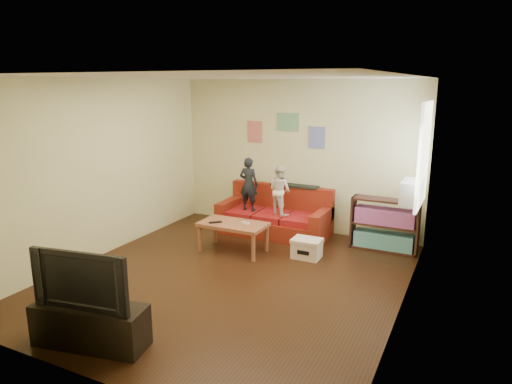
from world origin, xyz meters
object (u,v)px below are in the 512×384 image
at_px(coffee_table, 233,227).
at_px(file_box, 307,248).
at_px(child_b, 280,190).
at_px(sofa, 275,217).
at_px(child_a, 249,184).
at_px(television, 86,277).
at_px(bookshelf, 384,227).
at_px(tv_stand, 91,325).

relative_size(coffee_table, file_box, 2.39).
bearing_deg(child_b, coffee_table, 92.54).
bearing_deg(sofa, child_b, -48.36).
bearing_deg(child_a, file_box, 150.63).
bearing_deg(child_a, coffee_table, 101.44).
bearing_deg(television, child_b, 75.06).
bearing_deg(child_a, television, 91.81).
xyz_separation_m(child_a, bookshelf, (2.36, 0.15, -0.51)).
relative_size(child_b, tv_stand, 0.73).
xyz_separation_m(sofa, bookshelf, (1.91, -0.01, 0.09)).
xyz_separation_m(child_a, child_b, (0.60, 0.00, -0.05)).
distance_m(sofa, television, 4.18).
relative_size(sofa, file_box, 4.40).
height_order(bookshelf, television, television).
xyz_separation_m(sofa, coffee_table, (-0.23, -1.15, 0.12)).
bearing_deg(tv_stand, file_box, 58.95).
xyz_separation_m(child_b, bookshelf, (1.76, 0.15, -0.46)).
relative_size(sofa, coffee_table, 1.84).
relative_size(sofa, television, 1.83).
bearing_deg(television, coffee_table, 80.43).
bearing_deg(child_b, tv_stand, 107.90).
distance_m(child_b, coffee_table, 1.14).
relative_size(file_box, tv_stand, 0.38).
distance_m(sofa, file_box, 1.29).
relative_size(child_b, file_box, 1.95).
bearing_deg(coffee_table, television, -90.18).
height_order(sofa, child_a, child_a).
bearing_deg(child_a, bookshelf, -177.56).
distance_m(bookshelf, tv_stand, 4.66).
height_order(child_a, television, child_a).
xyz_separation_m(child_a, file_box, (1.37, -0.73, -0.73)).
relative_size(child_b, bookshelf, 0.82).
distance_m(bookshelf, television, 4.67).
distance_m(child_b, tv_stand, 4.05).
xyz_separation_m(bookshelf, tv_stand, (-2.15, -4.13, -0.16)).
height_order(child_a, child_b, child_a).
xyz_separation_m(coffee_table, television, (-0.01, -2.99, 0.34)).
bearing_deg(bookshelf, child_a, -176.30).
bearing_deg(bookshelf, television, -117.49).
height_order(sofa, tv_stand, sofa).
xyz_separation_m(child_a, coffee_table, (0.22, -0.99, -0.48)).
height_order(child_a, file_box, child_a).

